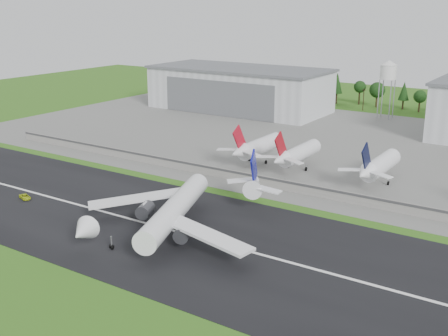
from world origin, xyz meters
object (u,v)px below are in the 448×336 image
Objects in this scene: main_airliner at (174,214)px; parked_jet_red_a at (256,147)px; ground_vehicle at (25,197)px; parked_jet_navy at (377,166)px; parked_jet_red_b at (296,154)px.

parked_jet_red_a is at bearing -97.91° from main_airliner.
main_airliner reaches higher than ground_vehicle.
ground_vehicle is at bearing -139.40° from parked_jet_navy.
ground_vehicle is 0.16× the size of parked_jet_navy.
main_airliner reaches higher than parked_jet_red_b.
parked_jet_red_a is 1.00× the size of parked_jet_navy.
parked_jet_red_b is at bearing -111.48° from main_airliner.
parked_jet_navy is at bearing -30.49° from ground_vehicle.
parked_jet_red_a is at bearing -9.30° from ground_vehicle.
parked_jet_red_b is 29.17m from parked_jet_navy.
parked_jet_red_a is at bearing 179.99° from parked_jet_navy.
main_airliner is 1.84× the size of parked_jet_red_b.
parked_jet_navy reaches higher than ground_vehicle.
main_airliner is at bearing -77.68° from parked_jet_red_a.
ground_vehicle is at bearing -127.27° from parked_jet_red_b.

